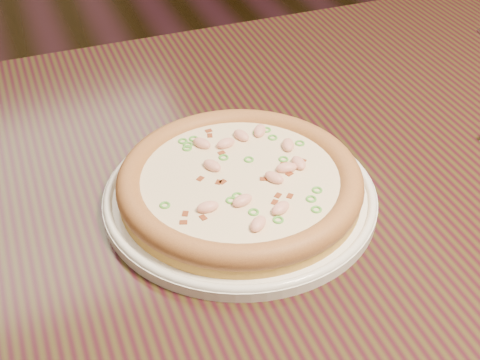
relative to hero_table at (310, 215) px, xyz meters
name	(u,v)px	position (x,y,z in m)	size (l,w,h in m)	color
ground	(104,359)	(-0.28, 0.39, -0.65)	(9.00, 9.00, 0.00)	black
hero_table	(310,215)	(0.00, 0.00, 0.00)	(1.20, 0.80, 0.75)	black
plate	(240,195)	(-0.12, -0.05, 0.11)	(0.31, 0.31, 0.02)	white
pizza	(240,182)	(-0.12, -0.05, 0.13)	(0.28, 0.28, 0.03)	gold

